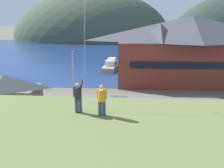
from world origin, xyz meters
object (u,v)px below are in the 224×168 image
at_px(parked_car_lone_by_shed, 119,105).
at_px(parking_light_pole, 73,74).
at_px(moored_boat_wharfside, 112,64).
at_px(parked_car_front_row_end, 162,108).
at_px(person_kite_flyer, 78,96).
at_px(storage_shed_near_lot, 6,95).
at_px(parked_car_back_row_left, 71,127).
at_px(moored_boat_inner_slip, 110,67).
at_px(wharf_dock, 128,68).
at_px(harbor_lodge, 191,48).
at_px(moored_boat_outer_mooring, 143,68).
at_px(parked_car_front_row_red, 1,129).
at_px(person_companion, 102,99).
at_px(parked_car_mid_row_far, 185,127).

xyz_separation_m(parked_car_lone_by_shed, parking_light_pole, (-6.05, 3.12, 2.92)).
bearing_deg(moored_boat_wharfside, parked_car_front_row_end, -74.81).
relative_size(parked_car_front_row_end, person_kite_flyer, 2.34).
distance_m(storage_shed_near_lot, parked_car_back_row_left, 10.16).
bearing_deg(parked_car_back_row_left, parked_car_lone_by_shed, 57.21).
xyz_separation_m(moored_boat_inner_slip, parked_car_front_row_end, (7.98, -25.84, 0.34)).
relative_size(wharf_dock, parked_car_front_row_end, 2.46).
bearing_deg(harbor_lodge, moored_boat_outer_mooring, 129.53).
height_order(moored_boat_inner_slip, parking_light_pole, parking_light_pole).
relative_size(storage_shed_near_lot, person_kite_flyer, 4.30).
bearing_deg(moored_boat_wharfside, parked_car_front_row_red, -101.91).
bearing_deg(person_companion, parked_car_front_row_end, 69.79).
xyz_separation_m(wharf_dock, moored_boat_inner_slip, (-3.65, -0.77, 0.37)).
bearing_deg(parked_car_front_row_end, moored_boat_wharfside, 105.19).
bearing_deg(parked_car_front_row_end, storage_shed_near_lot, -177.73).
bearing_deg(wharf_dock, parked_car_front_row_red, -108.39).
xyz_separation_m(moored_boat_inner_slip, parked_car_front_row_red, (-7.41, -32.51, 0.34)).
bearing_deg(harbor_lodge, storage_shed_near_lot, -145.72).
bearing_deg(storage_shed_near_lot, parked_car_front_row_end, 2.27).
relative_size(moored_boat_wharfside, parked_car_front_row_end, 1.72).
bearing_deg(parked_car_lone_by_shed, parked_car_back_row_left, -122.79).
xyz_separation_m(parked_car_front_row_end, parking_light_pole, (-10.92, 3.88, 2.92)).
xyz_separation_m(moored_boat_outer_mooring, parking_light_pole, (-9.81, -20.62, 3.27)).
bearing_deg(moored_boat_wharfside, parked_car_back_row_left, -92.00).
distance_m(wharf_dock, moored_boat_outer_mooring, 3.87).
bearing_deg(parked_car_back_row_left, moored_boat_inner_slip, 87.99).
xyz_separation_m(moored_boat_outer_mooring, moored_boat_inner_slip, (-6.87, 1.34, 0.00)).
distance_m(harbor_lodge, parked_car_mid_row_far, 21.78).
distance_m(parked_car_mid_row_far, person_kite_flyer, 13.12).
distance_m(wharf_dock, person_companion, 41.16).
relative_size(parked_car_front_row_end, parked_car_front_row_red, 1.02).
relative_size(moored_boat_inner_slip, person_companion, 4.71).
xyz_separation_m(harbor_lodge, parking_light_pole, (-17.12, -11.76, -1.97)).
xyz_separation_m(parked_car_back_row_left, person_kite_flyer, (2.54, -7.97, 5.60)).
xyz_separation_m(storage_shed_near_lot, parked_car_back_row_left, (8.68, -5.08, -1.39)).
xyz_separation_m(wharf_dock, person_kite_flyer, (-2.22, -40.37, 6.31)).
xyz_separation_m(moored_boat_inner_slip, person_companion, (2.81, -39.90, 5.92)).
height_order(storage_shed_near_lot, moored_boat_inner_slip, storage_shed_near_lot).
bearing_deg(person_companion, parked_car_mid_row_far, 53.46).
relative_size(wharf_dock, parking_light_pole, 1.59).
bearing_deg(person_kite_flyer, person_companion, -12.33).
distance_m(parked_car_back_row_left, parked_car_lone_by_shed, 7.80).
distance_m(parked_car_lone_by_shed, person_kite_flyer, 15.66).
relative_size(wharf_dock, parked_car_front_row_red, 2.52).
xyz_separation_m(storage_shed_near_lot, parked_car_lone_by_shed, (12.91, 1.47, -1.39)).
distance_m(harbor_lodge, parked_car_lone_by_shed, 19.18).
relative_size(moored_boat_inner_slip, parking_light_pole, 1.22).
bearing_deg(moored_boat_inner_slip, person_companion, -85.98).
bearing_deg(moored_boat_outer_mooring, parked_car_front_row_end, -87.41).
height_order(parked_car_front_row_red, person_kite_flyer, person_kite_flyer).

